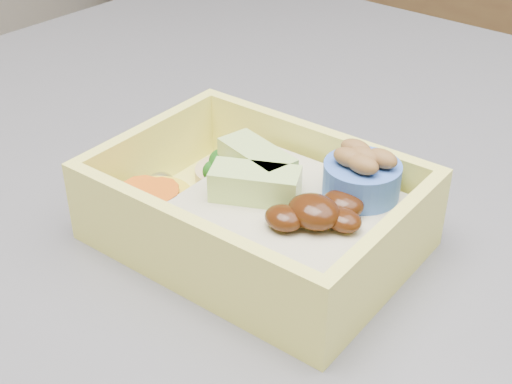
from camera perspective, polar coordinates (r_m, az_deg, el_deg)
The scene contains 1 object.
bento_box at distance 0.44m, azimuth 0.78°, elevation -1.52°, with size 0.20×0.15×0.07m.
Camera 1 is at (0.07, -0.43, 1.19)m, focal length 50.00 mm.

